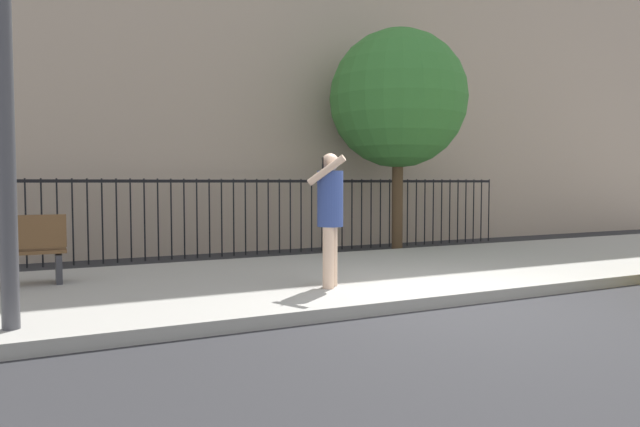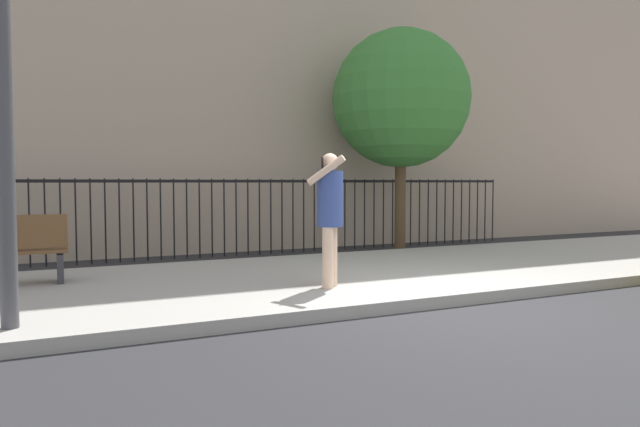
# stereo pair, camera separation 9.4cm
# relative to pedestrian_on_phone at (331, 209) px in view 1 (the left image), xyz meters

# --- Properties ---
(ground_plane) EXTENTS (60.00, 60.00, 0.00)m
(ground_plane) POSITION_rel_pedestrian_on_phone_xyz_m (1.09, -1.16, -1.17)
(ground_plane) COLOR #28282B
(sidewalk) EXTENTS (28.00, 4.40, 0.15)m
(sidewalk) POSITION_rel_pedestrian_on_phone_xyz_m (1.09, 1.04, -1.10)
(sidewalk) COLOR #9E9B93
(sidewalk) RESTS_ON ground
(iron_fence) EXTENTS (12.03, 0.04, 1.60)m
(iron_fence) POSITION_rel_pedestrian_on_phone_xyz_m (1.09, 4.74, -0.15)
(iron_fence) COLOR black
(iron_fence) RESTS_ON ground
(pedestrian_on_phone) EXTENTS (0.67, 0.71, 1.75)m
(pedestrian_on_phone) POSITION_rel_pedestrian_on_phone_xyz_m (0.00, 0.00, 0.00)
(pedestrian_on_phone) COLOR beige
(pedestrian_on_phone) RESTS_ON sidewalk
(street_tree_near) EXTENTS (2.99, 2.99, 4.83)m
(street_tree_near) POSITION_rel_pedestrian_on_phone_xyz_m (3.65, 3.86, 2.16)
(street_tree_near) COLOR #4C3823
(street_tree_near) RESTS_ON ground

